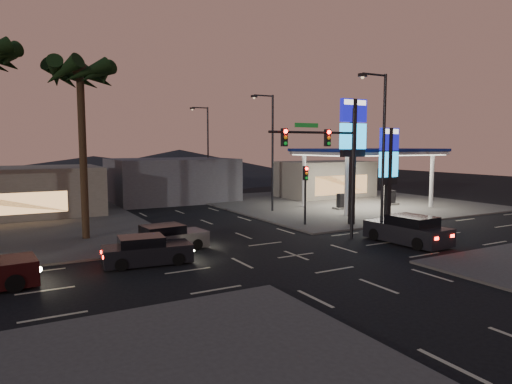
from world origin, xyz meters
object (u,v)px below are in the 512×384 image
car_lane_a_front (146,251)px  car_lane_b_front (167,239)px  pylon_sign_tall (353,136)px  pylon_sign_short (389,161)px  traffic_signal_mast (331,154)px  suv_station (408,230)px  gas_station (368,153)px

car_lane_a_front → car_lane_b_front: size_ratio=0.98×
pylon_sign_tall → pylon_sign_short: bearing=-21.8°
pylon_sign_tall → traffic_signal_mast: 6.02m
pylon_sign_tall → traffic_signal_mast: pylon_sign_tall is taller
pylon_sign_short → car_lane_a_front: size_ratio=1.58×
pylon_sign_short → suv_station: size_ratio=1.36×
pylon_sign_short → gas_station: bearing=56.3°
pylon_sign_short → suv_station: 7.44m
gas_station → car_lane_b_front: gas_station is taller
gas_station → suv_station: size_ratio=2.37×
pylon_sign_tall → car_lane_b_front: pylon_sign_tall is taller
car_lane_a_front → car_lane_b_front: (1.79, 2.34, 0.02)m
gas_station → car_lane_b_front: size_ratio=2.70×
pylon_sign_tall → pylon_sign_short: 3.20m
car_lane_b_front → pylon_sign_short: bearing=0.3°
gas_station → car_lane_a_front: size_ratio=2.76×
pylon_sign_short → car_lane_b_front: bearing=-179.7°
gas_station → suv_station: 15.96m
pylon_sign_short → car_lane_a_front: (-18.36, -2.41, -4.01)m
car_lane_a_front → pylon_sign_tall: bearing=12.1°
gas_station → car_lane_b_front: bearing=-160.6°
pylon_sign_short → suv_station: (-3.58, -5.25, -3.88)m
car_lane_a_front → traffic_signal_mast: bearing=-0.5°
gas_station → traffic_signal_mast: (-12.24, -10.01, 0.15)m
gas_station → pylon_sign_short: pylon_sign_short is taller
traffic_signal_mast → car_lane_a_front: 12.02m
traffic_signal_mast → car_lane_b_front: size_ratio=1.77×
traffic_signal_mast → car_lane_a_front: bearing=179.5°
car_lane_a_front → car_lane_b_front: car_lane_b_front is taller
pylon_sign_short → car_lane_a_front: bearing=-172.5°
gas_station → traffic_signal_mast: 15.82m
pylon_sign_tall → suv_station: (-1.08, -6.25, -5.61)m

